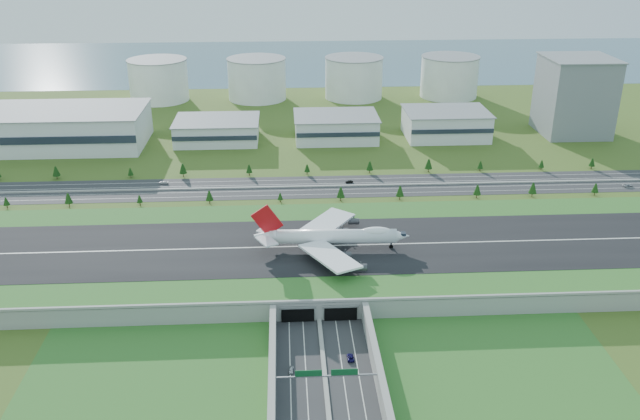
{
  "coord_description": "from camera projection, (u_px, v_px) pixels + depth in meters",
  "views": [
    {
      "loc": [
        -12.35,
        -279.15,
        147.58
      ],
      "look_at": [
        5.03,
        35.0,
        11.06
      ],
      "focal_mm": 38.0,
      "sensor_mm": 36.0,
      "label": 1
    }
  ],
  "objects": [
    {
      "name": "north_expressway",
      "position": [
        306.0,
        187.0,
        402.05
      ],
      "size": [
        560.0,
        36.0,
        0.12
      ],
      "primitive_type": "cube",
      "color": "#28282B",
      "rests_on": "ground"
    },
    {
      "name": "fuel_tank_c",
      "position": [
        354.0,
        78.0,
        594.58
      ],
      "size": [
        50.0,
        50.0,
        35.0
      ],
      "primitive_type": "cylinder",
      "color": "silver",
      "rests_on": "ground"
    },
    {
      "name": "fuel_tank_b",
      "position": [
        257.0,
        79.0,
        590.27
      ],
      "size": [
        50.0,
        50.0,
        35.0
      ],
      "primitive_type": "cylinder",
      "color": "silver",
      "rests_on": "ground"
    },
    {
      "name": "hangar_mid_b",
      "position": [
        336.0,
        127.0,
        486.98
      ],
      "size": [
        58.0,
        42.0,
        17.0
      ],
      "primitive_type": "cube",
      "color": "silver",
      "rests_on": "ground"
    },
    {
      "name": "airfield_deck",
      "position": [
        313.0,
        254.0,
        313.34
      ],
      "size": [
        520.0,
        100.0,
        9.2
      ],
      "color": "gray",
      "rests_on": "ground"
    },
    {
      "name": "car_0",
      "position": [
        291.0,
        370.0,
        238.63
      ],
      "size": [
        2.08,
        4.14,
        1.36
      ],
      "primitive_type": "imported",
      "rotation": [
        0.0,
        0.0,
        -0.12
      ],
      "color": "silver",
      "rests_on": "ground"
    },
    {
      "name": "fuel_tank_d",
      "position": [
        449.0,
        77.0,
        598.88
      ],
      "size": [
        50.0,
        50.0,
        35.0
      ],
      "primitive_type": "cylinder",
      "color": "silver",
      "rests_on": "ground"
    },
    {
      "name": "bay_water",
      "position": [
        294.0,
        61.0,
        754.71
      ],
      "size": [
        1200.0,
        260.0,
        0.06
      ],
      "primitive_type": "cube",
      "color": "#3C6173",
      "rests_on": "ground"
    },
    {
      "name": "car_6",
      "position": [
        628.0,
        185.0,
        402.28
      ],
      "size": [
        6.24,
        3.59,
        1.64
      ],
      "primitive_type": "imported",
      "rotation": [
        0.0,
        0.0,
        1.73
      ],
      "color": "silver",
      "rests_on": "ground"
    },
    {
      "name": "car_5",
      "position": [
        349.0,
        182.0,
        407.94
      ],
      "size": [
        4.6,
        1.89,
        1.48
      ],
      "primitive_type": "imported",
      "rotation": [
        0.0,
        0.0,
        -1.5
      ],
      "color": "black",
      "rests_on": "ground"
    },
    {
      "name": "hangar_mid_a",
      "position": [
        217.0,
        130.0,
        483.07
      ],
      "size": [
        58.0,
        42.0,
        15.0
      ],
      "primitive_type": "cube",
      "color": "silver",
      "rests_on": "ground"
    },
    {
      "name": "hangar_mid_c",
      "position": [
        446.0,
        124.0,
        490.63
      ],
      "size": [
        58.0,
        42.0,
        19.0
      ],
      "primitive_type": "cube",
      "color": "silver",
      "rests_on": "ground"
    },
    {
      "name": "car_7",
      "position": [
        164.0,
        183.0,
        406.52
      ],
      "size": [
        5.63,
        3.02,
        1.55
      ],
      "primitive_type": "imported",
      "rotation": [
        0.0,
        0.0,
        -1.73
      ],
      "color": "silver",
      "rests_on": "ground"
    },
    {
      "name": "hangar_west",
      "position": [
        57.0,
        128.0,
        470.92
      ],
      "size": [
        120.0,
        60.0,
        25.0
      ],
      "primitive_type": "cube",
      "color": "silver",
      "rests_on": "ground"
    },
    {
      "name": "office_tower",
      "position": [
        575.0,
        96.0,
        492.86
      ],
      "size": [
        46.0,
        46.0,
        55.0
      ],
      "primitive_type": "cube",
      "color": "gray",
      "rests_on": "ground"
    },
    {
      "name": "fuel_tank_a",
      "position": [
        159.0,
        80.0,
        585.96
      ],
      "size": [
        50.0,
        50.0,
        35.0
      ],
      "primitive_type": "cylinder",
      "color": "silver",
      "rests_on": "ground"
    },
    {
      "name": "car_2",
      "position": [
        350.0,
        357.0,
        245.29
      ],
      "size": [
        2.47,
        5.26,
        1.45
      ],
      "primitive_type": "imported",
      "rotation": [
        0.0,
        0.0,
        3.15
      ],
      "color": "#120E46",
      "rests_on": "ground"
    },
    {
      "name": "tree_row",
      "position": [
        320.0,
        180.0,
        400.1
      ],
      "size": [
        503.89,
        48.74,
        8.48
      ],
      "color": "#3D2819",
      "rests_on": "ground"
    },
    {
      "name": "boeing_747",
      "position": [
        332.0,
        236.0,
        307.29
      ],
      "size": [
        72.18,
        68.15,
        22.3
      ],
      "rotation": [
        0.0,
        0.0,
        -0.04
      ],
      "color": "white",
      "rests_on": "airfield_deck"
    },
    {
      "name": "ground",
      "position": [
        313.0,
        262.0,
        315.06
      ],
      "size": [
        1200.0,
        1200.0,
        0.0
      ],
      "primitive_type": "plane",
      "color": "#394F18",
      "rests_on": "ground"
    },
    {
      "name": "sign_gantry_near",
      "position": [
        326.0,
        377.0,
        225.24
      ],
      "size": [
        38.7,
        0.7,
        9.8
      ],
      "color": "gray",
      "rests_on": "ground"
    },
    {
      "name": "underpass_road",
      "position": [
        327.0,
        394.0,
        222.63
      ],
      "size": [
        38.8,
        120.4,
        8.0
      ],
      "color": "#28282B",
      "rests_on": "ground"
    }
  ]
}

